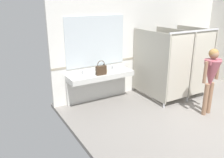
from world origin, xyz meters
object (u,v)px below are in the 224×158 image
at_px(handbag, 101,70).
at_px(paper_cup, 106,71).
at_px(person_standing, 211,74).
at_px(soap_dispenser, 104,68).

xyz_separation_m(handbag, paper_cup, (0.20, 0.08, -0.09)).
xyz_separation_m(person_standing, paper_cup, (-1.82, 1.91, -0.15)).
distance_m(handbag, soap_dispenser, 0.38).
relative_size(person_standing, soap_dispenser, 8.58).
height_order(handbag, soap_dispenser, handbag).
bearing_deg(paper_cup, person_standing, -46.39).
height_order(person_standing, handbag, person_standing).
bearing_deg(soap_dispenser, person_standing, -49.97).
height_order(person_standing, soap_dispenser, person_standing).
relative_size(handbag, soap_dispenser, 2.01).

